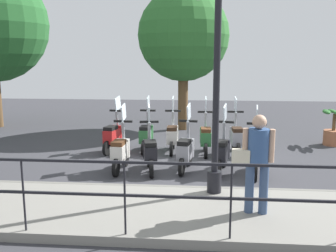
% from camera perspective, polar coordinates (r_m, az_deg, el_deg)
% --- Properties ---
extents(ground_plane, '(28.00, 28.00, 0.00)m').
position_cam_1_polar(ground_plane, '(9.41, 2.95, -5.66)').
color(ground_plane, '#38383D').
extents(promenade_walkway, '(2.20, 20.00, 0.15)m').
position_cam_1_polar(promenade_walkway, '(6.41, 1.97, -12.82)').
color(promenade_walkway, gray).
rests_on(promenade_walkway, ground_plane).
extents(fence_railing, '(0.04, 16.03, 1.07)m').
position_cam_1_polar(fence_railing, '(5.14, 1.43, -8.93)').
color(fence_railing, black).
rests_on(fence_railing, promenade_walkway).
extents(lamp_post_near, '(0.26, 0.90, 4.02)m').
position_cam_1_polar(lamp_post_near, '(6.68, 7.36, 4.45)').
color(lamp_post_near, black).
rests_on(lamp_post_near, promenade_walkway).
extents(pedestrian_with_bag, '(0.36, 0.66, 1.59)m').
position_cam_1_polar(pedestrian_with_bag, '(6.02, 13.34, -4.55)').
color(pedestrian_with_bag, '#384C70').
rests_on(pedestrian_with_bag, promenade_walkway).
extents(tree_distant, '(3.23, 3.23, 4.98)m').
position_cam_1_polar(tree_distant, '(13.55, 2.37, 13.56)').
color(tree_distant, brown).
rests_on(tree_distant, ground_plane).
extents(potted_palm, '(1.06, 0.66, 1.05)m').
position_cam_1_polar(potted_palm, '(12.26, 23.91, -0.63)').
color(potted_palm, '#9E5B3D').
rests_on(potted_palm, ground_plane).
extents(scooter_near_0, '(1.23, 0.44, 1.54)m').
position_cam_1_polar(scooter_near_0, '(8.54, 13.20, -4.26)').
color(scooter_near_0, black).
rests_on(scooter_near_0, ground_plane).
extents(scooter_near_1, '(1.22, 0.50, 1.54)m').
position_cam_1_polar(scooter_near_1, '(8.65, 8.18, -3.89)').
color(scooter_near_1, black).
rests_on(scooter_near_1, ground_plane).
extents(scooter_near_2, '(1.23, 0.47, 1.54)m').
position_cam_1_polar(scooter_near_2, '(8.68, 2.69, -3.74)').
color(scooter_near_2, black).
rests_on(scooter_near_2, ground_plane).
extents(scooter_near_3, '(1.22, 0.48, 1.54)m').
position_cam_1_polar(scooter_near_3, '(8.57, -2.76, -3.93)').
color(scooter_near_3, black).
rests_on(scooter_near_3, ground_plane).
extents(scooter_near_4, '(1.23, 0.44, 1.54)m').
position_cam_1_polar(scooter_near_4, '(8.69, -7.24, -3.80)').
color(scooter_near_4, black).
rests_on(scooter_near_4, ground_plane).
extents(scooter_far_0, '(1.23, 0.44, 1.54)m').
position_cam_1_polar(scooter_far_0, '(10.31, 10.36, -1.63)').
color(scooter_far_0, black).
rests_on(scooter_far_0, ground_plane).
extents(scooter_far_1, '(1.23, 0.44, 1.54)m').
position_cam_1_polar(scooter_far_1, '(10.16, 5.74, -1.69)').
color(scooter_far_1, black).
rests_on(scooter_far_1, ground_plane).
extents(scooter_far_2, '(1.23, 0.44, 1.54)m').
position_cam_1_polar(scooter_far_2, '(10.32, 0.66, -1.44)').
color(scooter_far_2, black).
rests_on(scooter_far_2, ground_plane).
extents(scooter_far_3, '(1.23, 0.44, 1.54)m').
position_cam_1_polar(scooter_far_3, '(10.42, -3.32, -1.35)').
color(scooter_far_3, black).
rests_on(scooter_far_3, ground_plane).
extents(scooter_far_4, '(1.22, 0.50, 1.54)m').
position_cam_1_polar(scooter_far_4, '(10.46, -8.33, -1.39)').
color(scooter_far_4, black).
rests_on(scooter_far_4, ground_plane).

